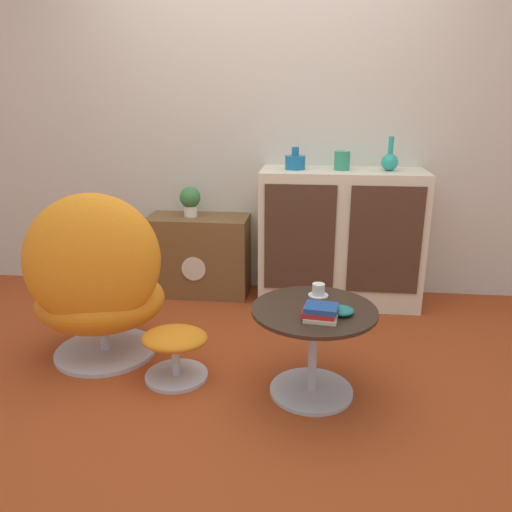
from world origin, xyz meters
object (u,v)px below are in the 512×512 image
object	(u,v)px
vase_inner_right	(390,161)
book_stack	(320,312)
ottoman	(175,346)
potted_plant	(190,200)
egg_chair	(97,283)
coffee_table	(313,340)
vase_leftmost	(295,162)
teacup	(318,291)
sideboard	(340,237)
vase_inner_left	(342,161)
tv_console	(199,255)
bowl	(342,311)

from	to	relation	value
vase_inner_right	book_stack	distance (m)	1.53
ottoman	vase_inner_right	xyz separation A→B (m)	(1.19, 1.18, 0.83)
vase_inner_right	book_stack	world-z (taller)	vase_inner_right
ottoman	potted_plant	xyz separation A→B (m)	(-0.20, 1.22, 0.53)
egg_chair	coffee_table	distance (m)	1.21
vase_inner_right	potted_plant	xyz separation A→B (m)	(-1.39, 0.04, -0.30)
egg_chair	book_stack	xyz separation A→B (m)	(1.20, -0.33, 0.03)
vase_leftmost	teacup	size ratio (longest dim) A/B	1.49
egg_chair	ottoman	bearing A→B (deg)	-18.51
book_stack	sideboard	bearing A→B (deg)	83.68
sideboard	book_stack	distance (m)	1.36
coffee_table	book_stack	distance (m)	0.23
egg_chair	vase_inner_left	distance (m)	1.78
vase_leftmost	potted_plant	distance (m)	0.81
coffee_table	vase_leftmost	size ratio (longest dim) A/B	3.98
sideboard	ottoman	bearing A→B (deg)	-127.02
sideboard	book_stack	size ratio (longest dim) A/B	6.52
sideboard	egg_chair	distance (m)	1.70
tv_console	vase_inner_right	size ratio (longest dim) A/B	3.28
coffee_table	teacup	xyz separation A→B (m)	(0.02, 0.16, 0.19)
vase_inner_left	vase_inner_right	distance (m)	0.32
potted_plant	vase_inner_left	bearing A→B (deg)	-2.21
coffee_table	vase_inner_right	size ratio (longest dim) A/B	2.68
vase_inner_left	bowl	distance (m)	1.40
coffee_table	vase_inner_right	bearing A→B (deg)	68.94
vase_leftmost	vase_inner_right	size ratio (longest dim) A/B	0.67
potted_plant	tv_console	bearing A→B (deg)	-0.40
vase_leftmost	bowl	size ratio (longest dim) A/B	1.35
tv_console	bowl	distance (m)	1.67
potted_plant	bowl	xyz separation A→B (m)	(1.03, -1.33, -0.24)
tv_console	vase_inner_right	world-z (taller)	vase_inner_right
ottoman	vase_inner_left	distance (m)	1.69
egg_chair	potted_plant	bearing A→B (deg)	76.01
vase_inner_left	book_stack	world-z (taller)	vase_inner_left
coffee_table	vase_leftmost	distance (m)	1.44
vase_inner_right	ottoman	bearing A→B (deg)	-135.22
vase_inner_right	book_stack	size ratio (longest dim) A/B	1.31
ottoman	vase_inner_left	world-z (taller)	vase_inner_left
bowl	egg_chair	bearing A→B (deg)	168.43
ottoman	teacup	xyz separation A→B (m)	(0.73, 0.10, 0.30)
sideboard	tv_console	world-z (taller)	sideboard
potted_plant	coffee_table	bearing A→B (deg)	-54.70
teacup	potted_plant	bearing A→B (deg)	129.67
ottoman	egg_chair	bearing A→B (deg)	161.49
ottoman	coffee_table	world-z (taller)	coffee_table
bowl	vase_leftmost	bearing A→B (deg)	102.16
egg_chair	book_stack	size ratio (longest dim) A/B	5.72
tv_console	book_stack	world-z (taller)	tv_console
tv_console	vase_inner_left	size ratio (longest dim) A/B	5.84
ottoman	teacup	world-z (taller)	teacup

